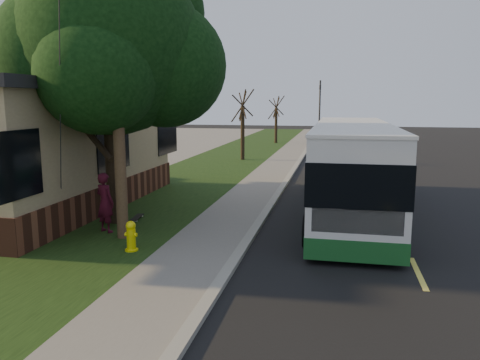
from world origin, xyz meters
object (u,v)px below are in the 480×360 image
Objects in this scene: utility_pole at (115,61)px; skateboarder at (105,203)px; bare_tree_near at (243,126)px; distant_car at (336,138)px; leafy_tree at (113,47)px; bare_tree_far at (276,120)px; dumpster at (99,164)px; transit_bus at (351,166)px; skateboard_main at (137,217)px; traffic_signal at (320,106)px; fire_hydrant at (131,236)px.

utility_pole is 5.46× the size of skateboarder.
distant_car is (5.57, 8.99, -1.36)m from bare_tree_near.
leafy_tree is 27.56m from bare_tree_far.
distant_car is (10.85, 17.13, 0.08)m from dumpster.
transit_bus is 6.22× the size of dumpster.
bare_tree_near reaches higher than transit_bus.
utility_pole is 2.25× the size of bare_tree_far.
leafy_tree is 0.72× the size of transit_bus.
distant_car is at bearing 76.46° from skateboard_main.
bare_tree_near is at bearing 87.50° from leafy_tree.
dumpster is (-5.27, -8.15, -1.44)m from bare_tree_near.
distant_car is at bearing 57.66° from dumpster.
skateboard_main is (-0.24, -15.13, -2.02)m from bare_tree_near.
transit_bus is 2.32× the size of distant_car.
bare_tree_near is 2.47× the size of dumpster.
utility_pole is 29.13m from bare_tree_far.
bare_tree_far reaches higher than skateboard_main.
dumpster reaches higher than skateboard_main.
skateboarder is at bearing -60.51° from dumpster.
distant_car is at bearing 78.31° from utility_pole.
bare_tree_far is at bearing 74.01° from dumpster.
bare_tree_far is at bearing 89.40° from utility_pole.
skateboarder is at bearing -106.33° from distant_car.
utility_pole reaches higher than distant_car.
utility_pole reaches higher than skateboard_main.
dumpster is (-4.79, 8.46, -0.19)m from skateboarder.
traffic_signal is at bearing 68.99° from dumpster.
dumpster is (-11.46, 4.50, -0.85)m from transit_bus.
fire_hydrant is at bearing -102.83° from distant_car.
bare_tree_far reaches higher than transit_bus.
bare_tree_near is 15.26m from skateboard_main.
skateboard_main is 0.49× the size of dumpster.
bare_tree_near is at bearing -92.39° from bare_tree_far.
dumpster is (-4.60, 7.20, -4.45)m from leafy_tree.
transit_bus reaches higher than fire_hydrant.
utility_pole reaches higher than bare_tree_far.
skateboarder is 1.69m from skateboard_main.
traffic_signal is 31.56m from skateboard_main.
bare_tree_far is 6.02m from distant_car.
traffic_signal is at bearing 48.81° from bare_tree_far.
traffic_signal reaches higher than dumpster.
utility_pole reaches higher than dumpster.
skateboarder is (-0.68, 0.40, -3.73)m from utility_pole.
skateboarder is (0.18, -1.26, -4.27)m from leafy_tree.
skateboarder is (-0.99, -28.61, -1.10)m from bare_tree_far.
skateboard_main is 8.63m from dumpster.
bare_tree_far is (0.50, 12.00, -0.15)m from bare_tree_near.
transit_bus is at bearing -21.44° from dumpster.
distant_car is at bearing 75.61° from leafy_tree.
traffic_signal is 3.31× the size of skateboarder.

